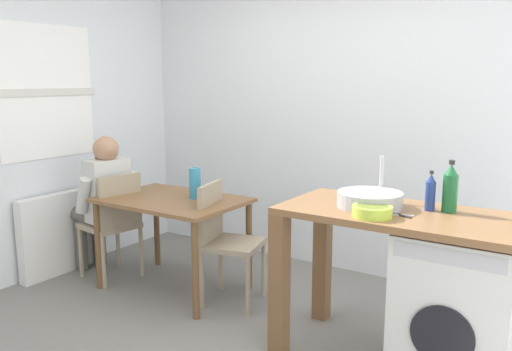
{
  "coord_description": "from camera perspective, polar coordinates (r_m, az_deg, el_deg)",
  "views": [
    {
      "loc": [
        1.8,
        -2.45,
        1.66
      ],
      "look_at": [
        -0.11,
        0.45,
        1.02
      ],
      "focal_mm": 37.15,
      "sensor_mm": 36.0,
      "label": 1
    }
  ],
  "objects": [
    {
      "name": "wall_window_side",
      "position": [
        4.66,
        -24.81,
        5.65
      ],
      "size": [
        0.12,
        3.8,
        2.7
      ],
      "color": "silver",
      "rests_on": "ground_plane"
    },
    {
      "name": "radiator",
      "position": [
        4.89,
        -20.16,
        -5.81
      ],
      "size": [
        0.1,
        0.8,
        0.7
      ],
      "primitive_type": "cube",
      "color": "white",
      "rests_on": "ground_plane"
    },
    {
      "name": "dining_table",
      "position": [
        4.21,
        -8.98,
        -3.73
      ],
      "size": [
        1.1,
        0.76,
        0.74
      ],
      "color": "brown",
      "rests_on": "ground_plane"
    },
    {
      "name": "vase",
      "position": [
        4.14,
        -6.6,
        -0.83
      ],
      "size": [
        0.09,
        0.09,
        0.24
      ],
      "primitive_type": "cylinder",
      "color": "teal",
      "rests_on": "dining_table"
    },
    {
      "name": "kitchen_counter",
      "position": [
        3.19,
        12.87,
        -6.22
      ],
      "size": [
        1.5,
        0.68,
        0.92
      ],
      "color": "brown",
      "rests_on": "ground_plane"
    },
    {
      "name": "tap",
      "position": [
        3.31,
        13.35,
        -0.34
      ],
      "size": [
        0.02,
        0.02,
        0.28
      ],
      "primitive_type": "cylinder",
      "color": "#B2B2B7",
      "rests_on": "kitchen_counter"
    },
    {
      "name": "bottle_squat_brown",
      "position": [
        3.15,
        20.18,
        -1.35
      ],
      "size": [
        0.08,
        0.08,
        0.29
      ],
      "color": "#19592D",
      "rests_on": "kitchen_counter"
    },
    {
      "name": "sink_basin",
      "position": [
        3.16,
        12.15,
        -2.55
      ],
      "size": [
        0.38,
        0.38,
        0.09
      ],
      "primitive_type": "cylinder",
      "color": "#9EA0A5",
      "rests_on": "kitchen_counter"
    },
    {
      "name": "ground_plane",
      "position": [
        3.47,
        -2.69,
        -18.23
      ],
      "size": [
        5.46,
        5.46,
        0.0
      ],
      "primitive_type": "plane",
      "color": "slate"
    },
    {
      "name": "scissors",
      "position": [
        3.01,
        15.2,
        -4.13
      ],
      "size": [
        0.15,
        0.06,
        0.01
      ],
      "color": "#B2B2B7",
      "rests_on": "kitchen_counter"
    },
    {
      "name": "wall_back",
      "position": [
        4.58,
        10.22,
        6.34
      ],
      "size": [
        4.6,
        0.1,
        2.7
      ],
      "primitive_type": "cube",
      "color": "silver",
      "rests_on": "ground_plane"
    },
    {
      "name": "seated_person",
      "position": [
        4.64,
        -16.17,
        -2.33
      ],
      "size": [
        0.53,
        0.53,
        1.2
      ],
      "rotation": [
        0.0,
        0.0,
        1.4
      ],
      "color": "#595651",
      "rests_on": "ground_plane"
    },
    {
      "name": "chair_opposite",
      "position": [
        3.97,
        -3.47,
        -6.5
      ],
      "size": [
        0.49,
        0.49,
        0.9
      ],
      "rotation": [
        0.0,
        0.0,
        -1.32
      ],
      "color": "gray",
      "rests_on": "ground_plane"
    },
    {
      "name": "washing_machine",
      "position": [
        3.18,
        20.82,
        -13.06
      ],
      "size": [
        0.6,
        0.61,
        0.86
      ],
      "color": "silver",
      "rests_on": "ground_plane"
    },
    {
      "name": "mixing_bowl",
      "position": [
        2.95,
        12.41,
        -3.71
      ],
      "size": [
        0.22,
        0.22,
        0.06
      ],
      "color": "#A8C63D",
      "rests_on": "kitchen_counter"
    },
    {
      "name": "bottle_tall_green",
      "position": [
        3.15,
        18.27,
        -1.76
      ],
      "size": [
        0.06,
        0.06,
        0.23
      ],
      "color": "navy",
      "rests_on": "kitchen_counter"
    },
    {
      "name": "chair_person_seat",
      "position": [
        4.54,
        -15.02,
        -4.67
      ],
      "size": [
        0.46,
        0.46,
        0.9
      ],
      "rotation": [
        0.0,
        0.0,
        1.4
      ],
      "color": "gray",
      "rests_on": "ground_plane"
    }
  ]
}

